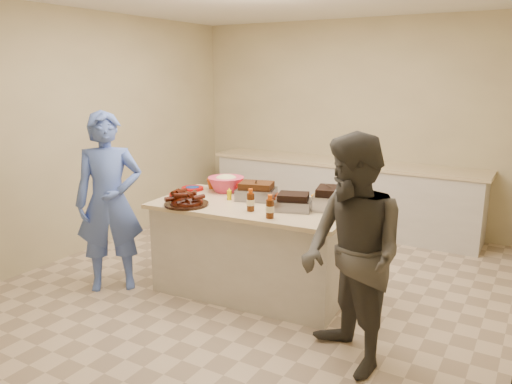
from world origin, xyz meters
The scene contains 20 objects.
room centered at (0.00, 0.00, 0.00)m, with size 4.50×5.00×2.70m, color #C9BA8C, non-canonical shape.
back_counter centered at (0.00, 2.20, 0.45)m, with size 3.60×0.64×0.90m, color beige, non-canonical shape.
island centered at (0.02, -0.12, 0.00)m, with size 1.81×0.95×0.86m, color beige, non-canonical shape.
rib_platter centered at (-0.48, -0.47, 0.86)m, with size 0.40×0.40×0.16m, color #3D0E04, non-canonical shape.
pulled_pork_tray centered at (-0.04, 0.03, 0.86)m, with size 0.35×0.27×0.11m, color #47230F.
brisket_tray centered at (0.42, -0.12, 0.86)m, with size 0.30×0.25×0.09m, color black.
roasting_pan centered at (0.71, 0.09, 0.86)m, with size 0.33×0.33×0.13m, color gray.
coleslaw_bowl centered at (-0.47, 0.16, 0.86)m, with size 0.36×0.36×0.25m, color #D63456, non-canonical shape.
sausage_plate centered at (0.20, 0.17, 0.86)m, with size 0.28×0.28×0.05m, color silver.
mac_cheese_dish centered at (0.62, 0.25, 0.86)m, with size 0.33×0.24×0.09m, color orange.
bbq_bottle_a centered at (0.12, -0.34, 0.86)m, with size 0.07×0.07×0.20m, color #431D09.
bbq_bottle_b centered at (0.37, -0.44, 0.86)m, with size 0.07×0.07×0.20m, color #431D09.
mustard_bottle centered at (-0.25, -0.11, 0.86)m, with size 0.04×0.04×0.12m, color #DFC401.
sauce_bowl centered at (-0.12, -0.01, 0.86)m, with size 0.15×0.05×0.15m, color silver.
plate_stack_large centered at (-0.80, 0.05, 0.86)m, with size 0.22×0.22×0.03m, color #970705.
plate_stack_small centered at (-0.76, -0.22, 0.86)m, with size 0.19×0.19×0.03m, color #970705.
plastic_cup centered at (-0.67, 0.20, 0.86)m, with size 0.11×0.10×0.11m, color #AE490B.
basket_stack centered at (-0.23, 0.21, 0.86)m, with size 0.22×0.16×0.11m, color #970705.
guest_blue centered at (-1.19, -0.72, 0.00)m, with size 0.62×1.69×0.40m, color #4E6DCE.
guest_gray centered at (1.22, -0.84, 0.00)m, with size 0.80×1.65×0.62m, color #484641.
Camera 1 is at (2.27, -3.90, 2.02)m, focal length 35.00 mm.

